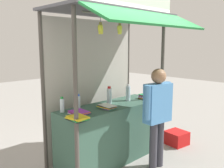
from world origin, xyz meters
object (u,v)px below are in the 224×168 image
water_bottle_mid_right (128,93)px  magazine_stack_right (78,118)px  water_bottle_back_left (109,95)px  water_bottle_front_right (78,102)px  magazine_stack_front_left (79,112)px  magazine_stack_far_left (148,97)px  magazine_stack_left (107,107)px  plastic_crate (176,138)px  banana_bunch_rightmost (101,29)px  banana_bunch_inner_right (120,30)px  vendor_person (158,109)px  water_bottle_mid_left (62,105)px

water_bottle_mid_right → magazine_stack_right: size_ratio=1.00×
water_bottle_back_left → water_bottle_mid_right: 0.39m
water_bottle_front_right → magazine_stack_front_left: (-0.16, -0.22, -0.09)m
water_bottle_back_left → water_bottle_mid_right: size_ratio=0.99×
water_bottle_mid_right → magazine_stack_right: 1.33m
magazine_stack_far_left → magazine_stack_left: bearing=178.3°
plastic_crate → magazine_stack_right: bearing=175.2°
water_bottle_front_right → banana_bunch_rightmost: banana_bunch_rightmost is taller
water_bottle_back_left → magazine_stack_front_left: water_bottle_back_left is taller
banana_bunch_inner_right → vendor_person: bearing=-26.1°
magazine_stack_right → magazine_stack_far_left: bearing=3.9°
magazine_stack_front_left → banana_bunch_rightmost: 1.23m
magazine_stack_right → vendor_person: 1.27m
banana_bunch_rightmost → vendor_person: banana_bunch_rightmost is taller
water_bottle_back_left → vendor_person: size_ratio=0.19×
magazine_stack_left → magazine_stack_right: magazine_stack_left is taller
magazine_stack_front_left → banana_bunch_rightmost: size_ratio=1.16×
water_bottle_front_right → magazine_stack_front_left: water_bottle_front_right is taller
magazine_stack_front_left → banana_bunch_inner_right: 1.31m
water_bottle_front_right → magazine_stack_far_left: (1.33, -0.33, -0.07)m
water_bottle_mid_left → vendor_person: vendor_person is taller
magazine_stack_far_left → banana_bunch_rightmost: banana_bunch_rightmost is taller
banana_bunch_rightmost → plastic_crate: size_ratio=0.67×
water_bottle_mid_right → vendor_person: bearing=-99.3°
magazine_stack_far_left → banana_bunch_inner_right: (-1.05, -0.29, 1.15)m
water_bottle_mid_right → magazine_stack_right: (-1.30, -0.27, -0.12)m
magazine_stack_left → vendor_person: bearing=-48.8°
water_bottle_front_right → water_bottle_mid_right: size_ratio=0.78×
vendor_person → water_bottle_mid_left: bearing=-30.1°
water_bottle_mid_right → magazine_stack_front_left: water_bottle_mid_right is taller
water_bottle_front_right → water_bottle_mid_right: (0.96, -0.17, 0.03)m
magazine_stack_left → banana_bunch_rightmost: (-0.40, -0.32, 1.16)m
magazine_stack_right → magazine_stack_far_left: 1.67m
magazine_stack_right → water_bottle_back_left: bearing=20.8°
banana_bunch_inner_right → water_bottle_back_left: bearing=60.6°
water_bottle_mid_right → magazine_stack_far_left: (0.37, -0.15, -0.10)m
magazine_stack_left → banana_bunch_rightmost: bearing=-141.8°
water_bottle_mid_left → magazine_stack_left: (0.61, -0.31, -0.08)m
water_bottle_mid_right → magazine_stack_left: (-0.63, -0.12, -0.11)m
vendor_person → plastic_crate: 1.35m
water_bottle_front_right → magazine_stack_right: bearing=-127.8°
water_bottle_mid_left → banana_bunch_inner_right: bearing=-47.5°
magazine_stack_right → banana_bunch_inner_right: bearing=-15.5°
magazine_stack_front_left → magazine_stack_right: bearing=-130.6°
banana_bunch_inner_right → vendor_person: size_ratio=0.15×
water_bottle_mid_left → banana_bunch_rightmost: 1.26m
water_bottle_front_right → magazine_stack_far_left: water_bottle_front_right is taller
water_bottle_mid_left → magazine_stack_far_left: water_bottle_mid_left is taller
magazine_stack_front_left → vendor_person: vendor_person is taller
water_bottle_mid_right → plastic_crate: bearing=-26.2°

